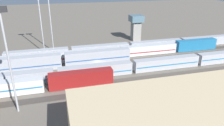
{
  "coord_description": "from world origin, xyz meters",
  "views": [
    {
      "loc": [
        13.15,
        67.68,
        29.06
      ],
      "look_at": [
        -4.14,
        3.83,
        2.5
      ],
      "focal_mm": 34.49,
      "sensor_mm": 36.0,
      "label": 1
    }
  ],
  "objects": [
    {
      "name": "light_mast_0",
      "position": [
        14.42,
        -21.28,
        18.2
      ],
      "size": [
        2.8,
        0.7,
        28.8
      ],
      "color": "#9EA0A5",
      "rests_on": "ground_plane"
    },
    {
      "name": "train_on_track_5",
      "position": [
        -10.03,
        7.5,
        2.0
      ],
      "size": [
        95.6,
        3.06,
        3.8
      ],
      "color": "#A8AAB2",
      "rests_on": "ground_plane"
    },
    {
      "name": "train_on_track_3",
      "position": [
        23.52,
        -2.5,
        2.59
      ],
      "size": [
        71.4,
        3.06,
        5.0
      ],
      "color": "#A8AAB2",
      "rests_on": "ground_plane"
    },
    {
      "name": "track_bed_4",
      "position": [
        0.0,
        2.5,
        0.06
      ],
      "size": [
        140.0,
        2.8,
        0.12
      ],
      "primitive_type": "cube",
      "color": "#3D3833",
      "rests_on": "ground_plane"
    },
    {
      "name": "maintenance_shed",
      "position": [
        -14.89,
        40.45,
        4.86
      ],
      "size": [
        54.53,
        17.82,
        9.72
      ],
      "primitive_type": "cube",
      "color": "tan",
      "rests_on": "ground_plane"
    },
    {
      "name": "light_mast_2",
      "position": [
        18.07,
        -20.45,
        18.52
      ],
      "size": [
        2.8,
        0.7,
        29.39
      ],
      "color": "#9EA0A5",
      "rests_on": "ground_plane"
    },
    {
      "name": "light_mast_1",
      "position": [
        23.13,
        21.23,
        15.5
      ],
      "size": [
        2.8,
        0.7,
        23.87
      ],
      "color": "#9EA0A5",
      "rests_on": "ground_plane"
    },
    {
      "name": "track_bed_5",
      "position": [
        0.0,
        7.5,
        0.06
      ],
      "size": [
        140.0,
        2.8,
        0.12
      ],
      "primitive_type": "cube",
      "color": "#4C443D",
      "rests_on": "ground_plane"
    },
    {
      "name": "control_tower",
      "position": [
        -24.97,
        -28.65,
        7.14
      ],
      "size": [
        6.0,
        6.0,
        12.12
      ],
      "color": "gray",
      "rests_on": "ground_plane"
    },
    {
      "name": "track_bed_7",
      "position": [
        0.0,
        17.5,
        0.06
      ],
      "size": [
        140.0,
        2.8,
        0.12
      ],
      "primitive_type": "cube",
      "color": "#3D3833",
      "rests_on": "ground_plane"
    },
    {
      "name": "ground_plane",
      "position": [
        0.0,
        0.0,
        0.0
      ],
      "size": [
        400.0,
        400.0,
        0.0
      ],
      "primitive_type": "plane",
      "color": "#60594F"
    },
    {
      "name": "track_bed_3",
      "position": [
        0.0,
        -2.5,
        0.06
      ],
      "size": [
        140.0,
        2.8,
        0.12
      ],
      "primitive_type": "cube",
      "color": "#4C443D",
      "rests_on": "ground_plane"
    },
    {
      "name": "track_bed_2",
      "position": [
        0.0,
        -7.5,
        0.06
      ],
      "size": [
        140.0,
        2.8,
        0.12
      ],
      "primitive_type": "cube",
      "color": "#3D3833",
      "rests_on": "ground_plane"
    },
    {
      "name": "train_on_track_2",
      "position": [
        -8.13,
        -7.5,
        2.07
      ],
      "size": [
        90.6,
        3.06,
        4.4
      ],
      "color": "#1E6B9E",
      "rests_on": "ground_plane"
    },
    {
      "name": "train_on_track_1",
      "position": [
        -15.9,
        -12.5,
        2.02
      ],
      "size": [
        95.6,
        3.0,
        3.8
      ],
      "color": "#A8AAB2",
      "rests_on": "ground_plane"
    },
    {
      "name": "track_bed_6",
      "position": [
        0.0,
        12.5,
        0.06
      ],
      "size": [
        140.0,
        2.8,
        0.12
      ],
      "primitive_type": "cube",
      "color": "#4C443D",
      "rests_on": "ground_plane"
    },
    {
      "name": "track_bed_0",
      "position": [
        0.0,
        -17.5,
        0.06
      ],
      "size": [
        140.0,
        2.8,
        0.12
      ],
      "primitive_type": "cube",
      "color": "#3D3833",
      "rests_on": "ground_plane"
    },
    {
      "name": "track_bed_1",
      "position": [
        0.0,
        -12.5,
        0.06
      ],
      "size": [
        140.0,
        2.8,
        0.12
      ],
      "primitive_type": "cube",
      "color": "#4C443D",
      "rests_on": "ground_plane"
    }
  ]
}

